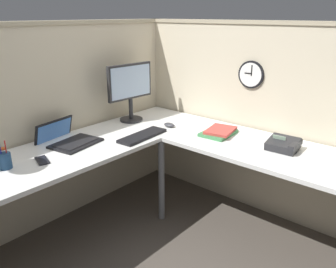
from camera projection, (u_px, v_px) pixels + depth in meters
ground_plane at (163, 234)px, 2.68m from camera, size 6.80×6.80×0.00m
cubicle_wall_back at (49, 126)px, 2.69m from camera, size 2.57×0.12×1.58m
cubicle_wall_right at (255, 119)px, 2.87m from camera, size 0.12×2.37×1.58m
desk at (154, 168)px, 2.34m from camera, size 2.35×2.15×0.73m
monitor at (130, 88)px, 2.94m from camera, size 0.46×0.20×0.50m
laptop at (66, 139)px, 2.53m from camera, size 0.40×0.43×0.22m
keyboard at (142, 136)px, 2.63m from camera, size 0.44×0.17×0.02m
computer_mouse at (169, 125)px, 2.87m from camera, size 0.06×0.10×0.03m
pen_cup at (5, 160)px, 2.09m from camera, size 0.08×0.08×0.18m
cell_phone at (42, 160)px, 2.21m from camera, size 0.11×0.16×0.01m
office_phone at (284, 145)px, 2.38m from camera, size 0.20×0.22×0.11m
book_stack at (219, 132)px, 2.69m from camera, size 0.31×0.24×0.04m
wall_clock at (251, 75)px, 2.74m from camera, size 0.04×0.22×0.22m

